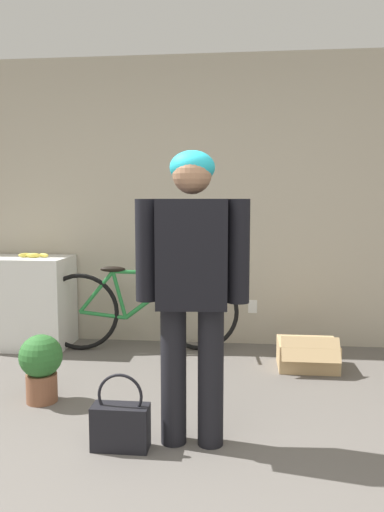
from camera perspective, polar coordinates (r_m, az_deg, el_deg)
The scene contains 8 objects.
wall_back at distance 4.57m, azimuth 0.14°, elevation 6.17°, with size 8.00×0.07×2.60m.
side_shelf at distance 4.77m, azimuth -18.74°, elevation -4.97°, with size 0.84×0.51×0.81m.
person at distance 2.61m, azimuth 0.00°, elevation -1.94°, with size 0.60×0.27×1.57m.
bicycle at distance 4.41m, azimuth -6.01°, elevation -6.04°, with size 1.73×0.46×0.76m.
banana at distance 4.63m, azimuth -17.67°, elevation 0.08°, with size 0.29×0.09×0.04m.
handbag at distance 2.80m, azimuth -8.17°, elevation -18.50°, with size 0.30×0.13×0.41m.
cardboard_box at distance 4.10m, azimuth 13.04°, elevation -10.89°, with size 0.46×0.44×0.28m.
potted_plant at distance 3.46m, azimuth -16.87°, elevation -11.74°, with size 0.28×0.28×0.45m.
Camera 1 is at (0.46, -1.68, 1.31)m, focal length 35.00 mm.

